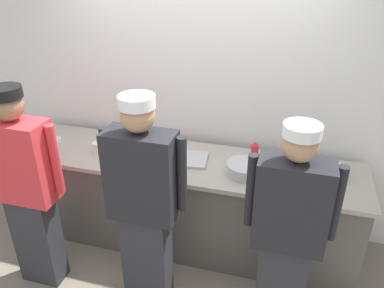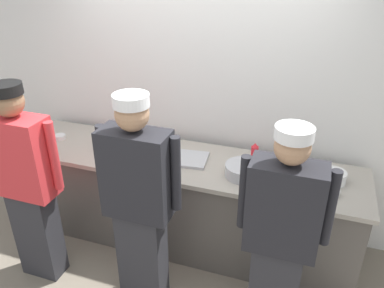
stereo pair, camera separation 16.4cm
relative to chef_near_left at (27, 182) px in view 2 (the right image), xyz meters
The scene contains 16 objects.
ground_plane 1.42m from the chef_near_left, 21.48° to the left, with size 9.00×9.00×0.00m, color slate.
wall_back 1.71m from the chef_near_left, 52.46° to the left, with size 5.08×0.10×2.86m.
prep_counter 1.36m from the chef_near_left, 38.39° to the left, with size 3.24×0.76×0.90m.
chef_near_left is the anchor object (origin of this frame).
chef_center 0.96m from the chef_near_left, ahead, with size 0.63×0.24×1.76m.
chef_far_right 1.99m from the chef_near_left, ahead, with size 0.61×0.24×1.68m.
plate_stack_front 2.44m from the chef_near_left, 20.05° to the left, with size 0.20×0.20×0.10m.
mixing_bowl_steel 1.74m from the chef_near_left, 23.71° to the left, with size 0.31×0.31×0.10m, color #B7BABF.
sheet_tray 1.26m from the chef_near_left, 38.67° to the left, with size 0.52×0.30×0.02m, color #B7BABF.
squeeze_bottle_primary 1.88m from the chef_near_left, 28.78° to the left, with size 0.06×0.06×0.21m.
squeeze_bottle_secondary 0.92m from the chef_near_left, 63.09° to the left, with size 0.06×0.06×0.19m.
squeeze_bottle_spare 0.81m from the chef_near_left, 60.38° to the left, with size 0.06×0.06×0.20m.
ramekin_orange_sauce 0.84m from the chef_near_left, 108.64° to the left, with size 0.11×0.11×0.04m.
ramekin_green_sauce 2.40m from the chef_near_left, 15.62° to the left, with size 0.09×0.09×0.04m.
deli_cup 0.76m from the chef_near_left, 72.77° to the left, with size 0.09×0.09×0.09m, color white.
chefs_knife 2.18m from the chef_near_left, 20.34° to the left, with size 0.27×0.03×0.02m.
Camera 2 is at (1.08, -2.41, 2.58)m, focal length 36.00 mm.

